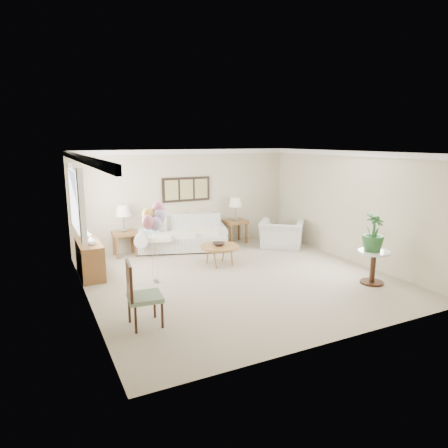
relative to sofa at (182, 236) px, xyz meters
name	(u,v)px	position (x,y,z in m)	size (l,w,h in m)	color
ground_plane	(238,278)	(0.28, -2.62, -0.36)	(6.00, 6.00, 0.00)	tan
room_shell	(232,201)	(0.17, -2.52, 1.26)	(6.04, 6.04, 2.60)	beige
wall_art_triptych	(186,189)	(0.28, 0.35, 1.19)	(1.35, 0.06, 0.65)	black
sofa	(182,236)	(0.00, 0.00, 0.00)	(2.76, 1.58, 0.92)	silver
end_table_left	(124,235)	(-1.48, 0.08, 0.16)	(0.57, 0.52, 0.62)	brown
end_table_right	(235,224)	(1.61, 0.04, 0.18)	(0.60, 0.54, 0.65)	brown
lamp_left	(123,212)	(-1.48, 0.08, 0.76)	(0.37, 0.37, 0.66)	gray
lamp_right	(236,203)	(1.61, 0.04, 0.78)	(0.37, 0.37, 0.65)	gray
coffee_table	(220,247)	(0.33, -1.61, 0.06)	(0.90, 0.90, 0.46)	#936030
decor_bowl	(219,244)	(0.31, -1.60, 0.13)	(0.28, 0.28, 0.07)	black
armchair	(281,234)	(2.48, -0.96, 0.00)	(1.12, 0.98, 0.73)	silver
side_table	(373,259)	(2.55, -4.09, 0.15)	(0.63, 0.63, 0.68)	silver
potted_plant	(374,232)	(2.51, -4.07, 0.70)	(0.43, 0.43, 0.77)	#295527
accent_chair	(140,293)	(-2.13, -3.90, 0.18)	(0.56, 0.56, 1.05)	gray
credenza	(90,259)	(-2.48, -1.12, 0.01)	(0.46, 1.20, 0.74)	brown
vase_white	(91,240)	(-2.46, -1.37, 0.48)	(0.19, 0.19, 0.20)	silver
vase_sage	(87,235)	(-2.46, -0.83, 0.48)	(0.20, 0.20, 0.21)	silver
balloon_cluster	(154,217)	(-1.35, -2.14, 0.99)	(0.51, 0.42, 1.66)	gray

